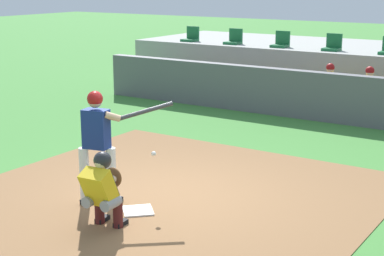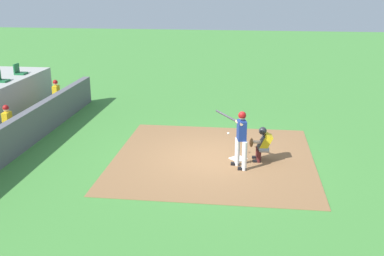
# 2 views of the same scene
# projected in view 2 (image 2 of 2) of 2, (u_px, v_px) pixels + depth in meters

# --- Properties ---
(ground_plane) EXTENTS (80.00, 80.00, 0.00)m
(ground_plane) POSITION_uv_depth(u_px,v_px,m) (213.00, 158.00, 14.67)
(ground_plane) COLOR #428438
(dirt_infield) EXTENTS (6.40, 6.40, 0.01)m
(dirt_infield) POSITION_uv_depth(u_px,v_px,m) (213.00, 158.00, 14.67)
(dirt_infield) COLOR olive
(dirt_infield) RESTS_ON ground
(home_plate) EXTENTS (0.62, 0.62, 0.02)m
(home_plate) POSITION_uv_depth(u_px,v_px,m) (238.00, 159.00, 14.57)
(home_plate) COLOR white
(home_plate) RESTS_ON dirt_infield
(batter_at_plate) EXTENTS (1.12, 1.04, 1.80)m
(batter_at_plate) POSITION_uv_depth(u_px,v_px,m) (241.00, 136.00, 13.61)
(batter_at_plate) COLOR silver
(batter_at_plate) RESTS_ON ground
(catcher_crouched) EXTENTS (0.51, 1.44, 1.13)m
(catcher_crouched) POSITION_uv_depth(u_px,v_px,m) (262.00, 143.00, 14.28)
(catcher_crouched) COLOR gray
(catcher_crouched) RESTS_ON ground
(dugout_wall) EXTENTS (13.00, 0.30, 1.20)m
(dugout_wall) POSITION_uv_depth(u_px,v_px,m) (22.00, 133.00, 15.26)
(dugout_wall) COLOR #59595E
(dugout_wall) RESTS_ON ground
(dugout_player_1) EXTENTS (0.49, 0.70, 1.30)m
(dugout_player_1) POSITION_uv_depth(u_px,v_px,m) (11.00, 122.00, 16.17)
(dugout_player_1) COLOR #939399
(dugout_player_1) RESTS_ON ground
(dugout_player_2) EXTENTS (0.49, 0.70, 1.30)m
(dugout_player_2) POSITION_uv_depth(u_px,v_px,m) (59.00, 94.00, 20.21)
(dugout_player_2) COLOR #939399
(dugout_player_2) RESTS_ON ground
(stadium_seat_6) EXTENTS (0.46, 0.46, 0.48)m
(stadium_seat_6) POSITION_uv_depth(u_px,v_px,m) (1.00, 79.00, 19.14)
(stadium_seat_6) COLOR #196033
(stadium_seat_6) RESTS_ON stands_platform
(stadium_seat_7) EXTENTS (0.46, 0.46, 0.48)m
(stadium_seat_7) POSITION_uv_depth(u_px,v_px,m) (19.00, 71.00, 20.67)
(stadium_seat_7) COLOR #196033
(stadium_seat_7) RESTS_ON stands_platform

